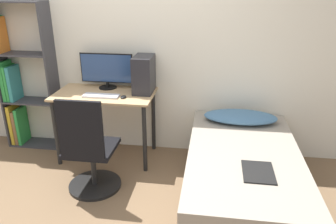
{
  "coord_description": "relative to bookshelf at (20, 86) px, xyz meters",
  "views": [
    {
      "loc": [
        0.86,
        -2.05,
        1.89
      ],
      "look_at": [
        0.45,
        0.74,
        0.75
      ],
      "focal_mm": 35.0,
      "sensor_mm": 36.0,
      "label": 1
    }
  ],
  "objects": [
    {
      "name": "bed",
      "position": [
        2.53,
        -0.78,
        -0.5
      ],
      "size": [
        1.0,
        1.82,
        0.51
      ],
      "color": "#4C3D2D",
      "rests_on": "ground_plane"
    },
    {
      "name": "mouse",
      "position": [
        1.32,
        -0.28,
        0.03
      ],
      "size": [
        0.06,
        0.09,
        0.02
      ],
      "color": "black",
      "rests_on": "desk"
    },
    {
      "name": "wall_back",
      "position": [
        1.37,
        0.16,
        0.5
      ],
      "size": [
        8.0,
        0.05,
        2.5
      ],
      "color": "silver",
      "rests_on": "ground_plane"
    },
    {
      "name": "keyboard",
      "position": [
        1.08,
        -0.28,
        0.03
      ],
      "size": [
        0.37,
        0.12,
        0.02
      ],
      "color": "silver",
      "rests_on": "desk"
    },
    {
      "name": "office_chair",
      "position": [
        1.13,
        -0.83,
        -0.38
      ],
      "size": [
        0.51,
        0.51,
        0.97
      ],
      "color": "black",
      "rests_on": "ground_plane"
    },
    {
      "name": "pillow",
      "position": [
        2.53,
        -0.13,
        -0.19
      ],
      "size": [
        0.76,
        0.36,
        0.11
      ],
      "color": "teal",
      "rests_on": "bed"
    },
    {
      "name": "bookshelf",
      "position": [
        0.0,
        0.0,
        0.0
      ],
      "size": [
        0.63,
        0.26,
        1.69
      ],
      "color": "#38383D",
      "rests_on": "ground_plane"
    },
    {
      "name": "magazine",
      "position": [
        2.61,
        -1.11,
        -0.24
      ],
      "size": [
        0.24,
        0.32,
        0.01
      ],
      "color": "black",
      "rests_on": "bed"
    },
    {
      "name": "desk",
      "position": [
        1.08,
        -0.16,
        -0.11
      ],
      "size": [
        1.06,
        0.59,
        0.76
      ],
      "color": "tan",
      "rests_on": "ground_plane"
    },
    {
      "name": "pc_tower",
      "position": [
        1.49,
        -0.05,
        0.21
      ],
      "size": [
        0.2,
        0.33,
        0.39
      ],
      "color": "#232328",
      "rests_on": "desk"
    },
    {
      "name": "monitor",
      "position": [
        1.06,
        0.02,
        0.22
      ],
      "size": [
        0.59,
        0.2,
        0.39
      ],
      "color": "black",
      "rests_on": "desk"
    }
  ]
}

